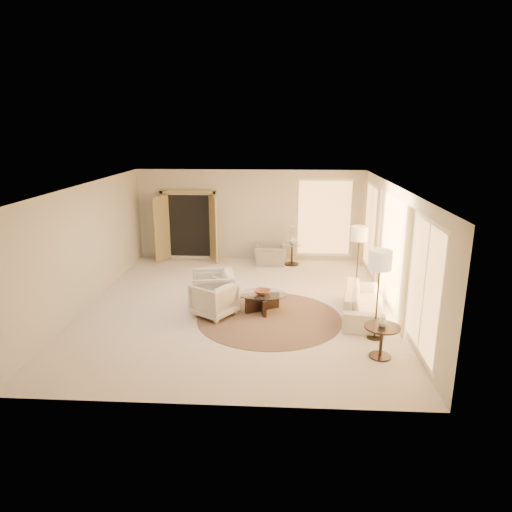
# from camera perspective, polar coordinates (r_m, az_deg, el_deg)

# --- Properties ---
(room) EXTENTS (7.04, 8.04, 2.83)m
(room) POSITION_cam_1_polar(r_m,az_deg,el_deg) (10.33, -2.34, 1.03)
(room) COLOR silver
(room) RESTS_ON ground
(windows_right) EXTENTS (0.10, 6.40, 2.40)m
(windows_right) POSITION_cam_1_polar(r_m,az_deg,el_deg) (10.68, 16.47, 0.60)
(windows_right) COLOR #F8B363
(windows_right) RESTS_ON room
(window_back_corner) EXTENTS (1.70, 0.10, 2.40)m
(window_back_corner) POSITION_cam_1_polar(r_m,az_deg,el_deg) (14.21, 8.54, 4.73)
(window_back_corner) COLOR #F8B363
(window_back_corner) RESTS_ON room
(curtains_right) EXTENTS (0.06, 5.20, 2.60)m
(curtains_right) POSITION_cam_1_polar(r_m,az_deg,el_deg) (11.53, 15.24, 1.53)
(curtains_right) COLOR tan
(curtains_right) RESTS_ON room
(french_doors) EXTENTS (1.95, 0.66, 2.16)m
(french_doors) POSITION_cam_1_polar(r_m,az_deg,el_deg) (14.37, -8.41, 3.70)
(french_doors) COLOR tan
(french_doors) RESTS_ON room
(area_rug) EXTENTS (3.56, 3.56, 0.01)m
(area_rug) POSITION_cam_1_polar(r_m,az_deg,el_deg) (10.08, 1.69, -7.73)
(area_rug) COLOR #432B20
(area_rug) RESTS_ON room
(sofa) EXTENTS (1.19, 2.27, 0.63)m
(sofa) POSITION_cam_1_polar(r_m,az_deg,el_deg) (10.36, 13.33, -5.67)
(sofa) COLOR beige
(sofa) RESTS_ON room
(armchair_left) EXTENTS (1.03, 1.07, 0.95)m
(armchair_left) POSITION_cam_1_polar(r_m,az_deg,el_deg) (10.51, -5.43, -4.04)
(armchair_left) COLOR beige
(armchair_left) RESTS_ON room
(armchair_right) EXTENTS (1.09, 1.10, 0.84)m
(armchair_right) POSITION_cam_1_polar(r_m,az_deg,el_deg) (10.12, -5.27, -5.19)
(armchair_right) COLOR beige
(armchair_right) RESTS_ON room
(accent_chair) EXTENTS (0.94, 0.61, 0.82)m
(accent_chair) POSITION_cam_1_polar(r_m,az_deg,el_deg) (13.83, 1.79, 0.59)
(accent_chair) COLOR gray
(accent_chair) RESTS_ON room
(coffee_table) EXTENTS (1.49, 1.49, 0.41)m
(coffee_table) POSITION_cam_1_polar(r_m,az_deg,el_deg) (10.37, 0.79, -5.53)
(coffee_table) COLOR black
(coffee_table) RESTS_ON room
(end_table) EXTENTS (0.64, 0.64, 0.60)m
(end_table) POSITION_cam_1_polar(r_m,az_deg,el_deg) (8.61, 15.42, -9.63)
(end_table) COLOR black
(end_table) RESTS_ON room
(side_table) EXTENTS (0.57, 0.57, 0.66)m
(side_table) POSITION_cam_1_polar(r_m,az_deg,el_deg) (13.83, 4.50, 0.50)
(side_table) COLOR black
(side_table) RESTS_ON room
(floor_lamp_near) EXTENTS (0.41, 0.41, 1.70)m
(floor_lamp_near) POSITION_cam_1_polar(r_m,az_deg,el_deg) (11.47, 12.78, 2.37)
(floor_lamp_near) COLOR black
(floor_lamp_near) RESTS_ON room
(floor_lamp_far) EXTENTS (0.44, 0.44, 1.80)m
(floor_lamp_far) POSITION_cam_1_polar(r_m,az_deg,el_deg) (8.95, 15.24, -0.98)
(floor_lamp_far) COLOR black
(floor_lamp_far) RESTS_ON room
(bowl) EXTENTS (0.45, 0.45, 0.09)m
(bowl) POSITION_cam_1_polar(r_m,az_deg,el_deg) (10.30, 0.79, -4.50)
(bowl) COLOR brown
(bowl) RESTS_ON coffee_table
(end_vase) EXTENTS (0.17, 0.17, 0.17)m
(end_vase) POSITION_cam_1_polar(r_m,az_deg,el_deg) (8.50, 15.55, -7.97)
(end_vase) COLOR silver
(end_vase) RESTS_ON end_table
(side_vase) EXTENTS (0.32, 0.32, 0.26)m
(side_vase) POSITION_cam_1_polar(r_m,az_deg,el_deg) (13.74, 4.53, 2.05)
(side_vase) COLOR silver
(side_vase) RESTS_ON side_table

